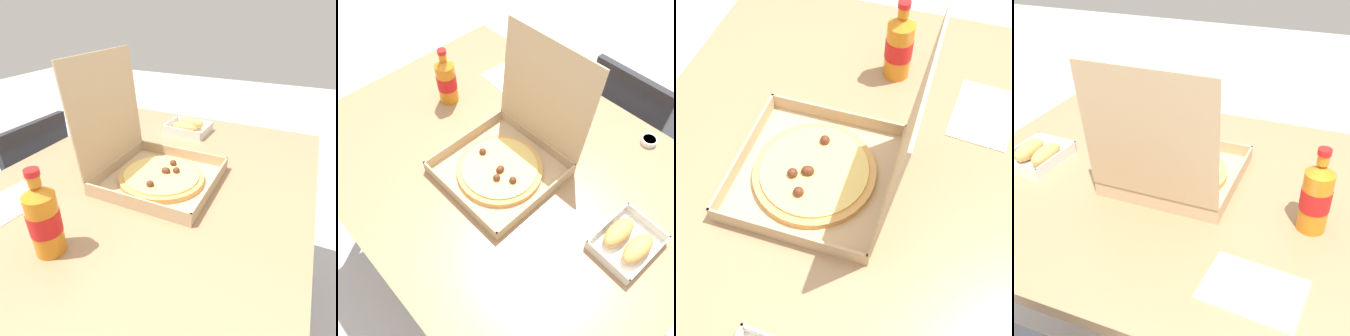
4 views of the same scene
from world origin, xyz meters
TOP-DOWN VIEW (x-y plane):
  - dining_table at (0.00, 0.00)m, footprint 1.34×1.02m
  - pizza_box_open at (0.02, 0.00)m, footprint 0.35×0.39m
  - bread_side_box at (0.46, 0.05)m, footprint 0.16×0.20m
  - cola_bottle at (-0.37, 0.06)m, footprint 0.07×0.07m
  - paper_menu at (-0.29, 0.32)m, footprint 0.22×0.17m

SIDE VIEW (x-z plane):
  - dining_table at x=0.00m, z-range 0.31..1.06m
  - paper_menu at x=-0.29m, z-range 0.76..0.76m
  - bread_side_box at x=0.46m, z-range 0.75..0.81m
  - pizza_box_open at x=0.02m, z-range 0.61..1.01m
  - cola_bottle at x=-0.37m, z-range 0.74..0.96m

